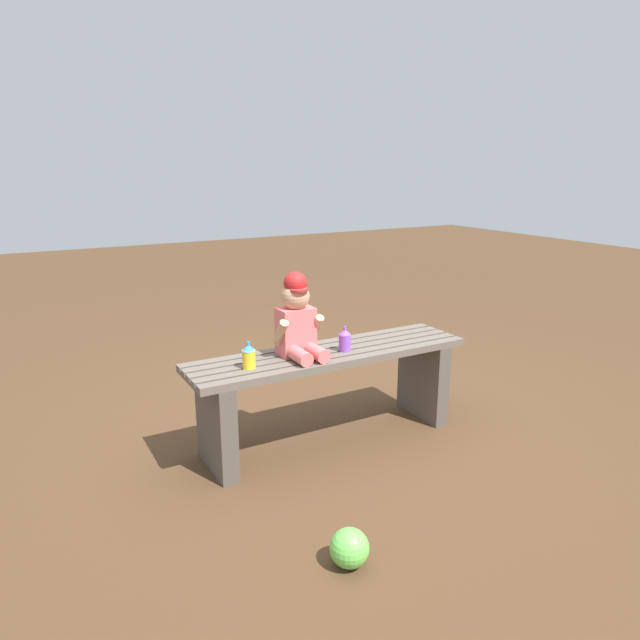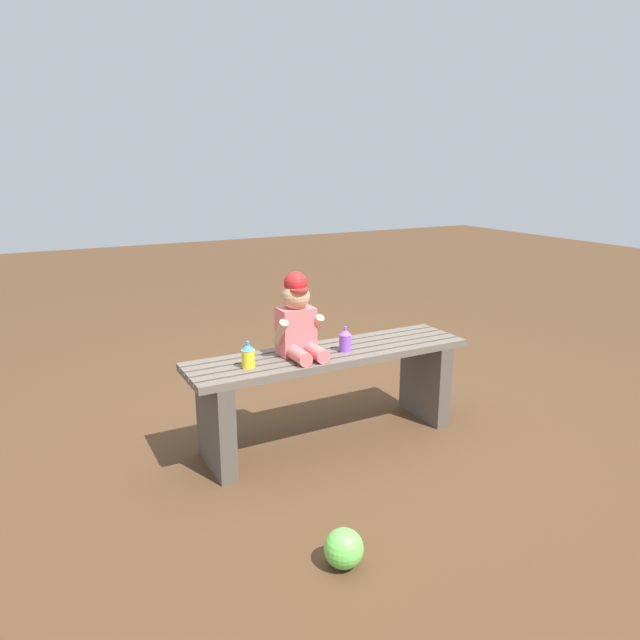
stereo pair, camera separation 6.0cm
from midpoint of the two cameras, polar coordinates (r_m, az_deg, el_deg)
The scene contains 6 objects.
ground_plane at distance 3.04m, azimuth 1.54°, elevation -11.65°, with size 16.00×16.00×0.00m, color #4C331E.
park_bench at distance 2.92m, azimuth 1.58°, elevation -6.17°, with size 1.44×0.35×0.48m.
child_figure at distance 2.75m, azimuth -1.61°, elevation 0.05°, with size 0.23×0.27×0.40m.
sippy_cup_left at distance 2.63m, azimuth -6.46°, elevation -3.47°, with size 0.06×0.06×0.12m.
sippy_cup_right at distance 2.84m, azimuth 3.10°, elevation -1.94°, with size 0.06×0.06×0.12m.
toy_ball at distance 2.18m, azimuth 3.20°, elevation -21.56°, with size 0.14×0.14×0.14m, color #66CC4C.
Camera 2 is at (-1.33, -2.37, 1.37)m, focal length 32.46 mm.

